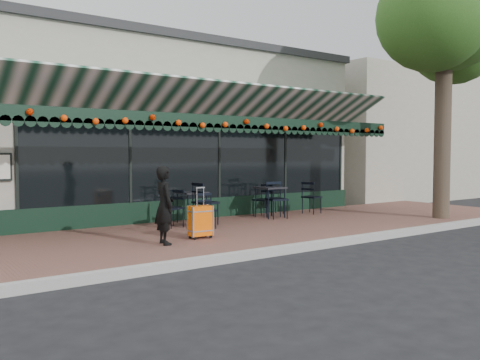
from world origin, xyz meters
TOP-DOWN VIEW (x-y plane):
  - ground at (0.00, 0.00)m, footprint 80.00×80.00m
  - sidewalk at (0.00, 2.00)m, footprint 18.00×4.00m
  - curb at (0.00, -0.08)m, footprint 18.00×0.16m
  - restaurant_building at (0.00, 7.84)m, footprint 12.00×9.60m
  - neighbor_building_right at (13.00, 8.00)m, footprint 12.00×8.00m
  - woman at (-1.53, 1.25)m, footprint 0.40×0.55m
  - suitcase at (-0.69, 1.42)m, footprint 0.44×0.26m
  - cafe_table_a at (2.37, 3.11)m, footprint 0.63×0.63m
  - cafe_table_b at (0.25, 3.37)m, footprint 0.59×0.59m
  - chair_a_left at (2.36, 3.40)m, footprint 0.51×0.51m
  - chair_a_right at (2.93, 3.60)m, footprint 0.41×0.41m
  - chair_a_front at (2.41, 2.89)m, footprint 0.56×0.56m
  - chair_a_extra at (3.81, 3.12)m, footprint 0.52×0.52m
  - chair_b_left at (-0.45, 3.00)m, footprint 0.49×0.49m
  - chair_b_right at (0.39, 2.98)m, footprint 0.52×0.52m
  - chair_b_front at (0.08, 2.46)m, footprint 0.46×0.46m
  - street_tree at (6.11, 0.67)m, footprint 3.73×3.22m

SIDE VIEW (x-z plane):
  - ground at x=0.00m, z-range 0.00..0.00m
  - sidewalk at x=0.00m, z-range 0.00..0.15m
  - curb at x=0.00m, z-range 0.00..0.15m
  - suitcase at x=-0.69m, z-range -0.01..0.96m
  - chair_b_front at x=0.08m, z-range 0.15..0.92m
  - chair_a_right at x=2.93m, z-range 0.15..0.96m
  - chair_b_left at x=-0.45m, z-range 0.15..0.98m
  - chair_a_left at x=2.36m, z-range 0.15..0.98m
  - chair_a_extra at x=3.81m, z-range 0.15..1.02m
  - chair_a_front at x=2.41m, z-range 0.15..1.07m
  - chair_b_right at x=0.39m, z-range 0.15..1.12m
  - cafe_table_b at x=0.25m, z-range 0.44..1.17m
  - cafe_table_a at x=2.37m, z-range 0.46..1.23m
  - woman at x=-1.53m, z-range 0.15..1.54m
  - restaurant_building at x=0.00m, z-range 0.02..4.52m
  - neighbor_building_right at x=13.00m, z-range 0.00..4.80m
  - street_tree at x=6.11m, z-range 1.74..8.59m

